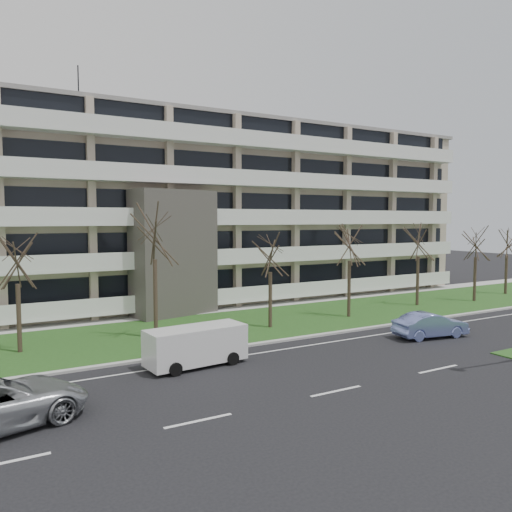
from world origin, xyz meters
TOP-DOWN VIEW (x-y plane):
  - ground at (0.00, 0.00)m, footprint 160.00×160.00m
  - grass_verge at (0.00, 13.00)m, footprint 90.00×10.00m
  - curb at (0.00, 8.00)m, footprint 90.00×0.35m
  - sidewalk at (0.00, 18.50)m, footprint 90.00×2.00m
  - lane_edge_line at (0.00, 6.50)m, footprint 90.00×0.12m
  - apartment_building at (-0.01, 25.32)m, footprint 60.50×15.10m
  - blue_sedan at (10.63, 4.51)m, footprint 4.66×2.26m
  - white_van at (-3.47, 6.08)m, footprint 4.91×2.30m
  - tree_2 at (-10.61, 12.66)m, footprint 3.22×3.22m
  - tree_3 at (-3.48, 12.17)m, footprint 4.12×4.12m
  - tree_4 at (3.79, 11.36)m, footprint 3.19×3.19m
  - tree_5 at (10.42, 11.56)m, footprint 3.57×3.57m
  - tree_6 at (18.28, 12.51)m, footprint 3.54×3.54m
  - tree_7 at (24.03, 11.56)m, footprint 3.34×3.34m
  - tree_8 at (29.99, 12.72)m, footprint 3.23×3.23m

SIDE VIEW (x-z plane):
  - ground at x=0.00m, z-range 0.00..0.00m
  - lane_edge_line at x=0.00m, z-range 0.00..0.01m
  - grass_verge at x=0.00m, z-range 0.00..0.06m
  - sidewalk at x=0.00m, z-range 0.00..0.08m
  - curb at x=0.00m, z-range 0.00..0.12m
  - blue_sedan at x=10.63m, z-range 0.00..1.47m
  - white_van at x=-3.47m, z-range 0.18..2.03m
  - tree_4 at x=3.79m, z-range 1.77..8.16m
  - tree_2 at x=-10.61m, z-range 1.78..8.23m
  - tree_8 at x=29.99m, z-range 1.79..8.25m
  - tree_7 at x=24.03m, z-range 1.85..8.54m
  - tree_6 at x=18.28m, z-range 1.96..9.04m
  - tree_5 at x=10.42m, z-range 1.98..9.13m
  - tree_3 at x=-3.48m, z-range 2.29..10.54m
  - apartment_building at x=-0.01m, z-range -1.76..16.99m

